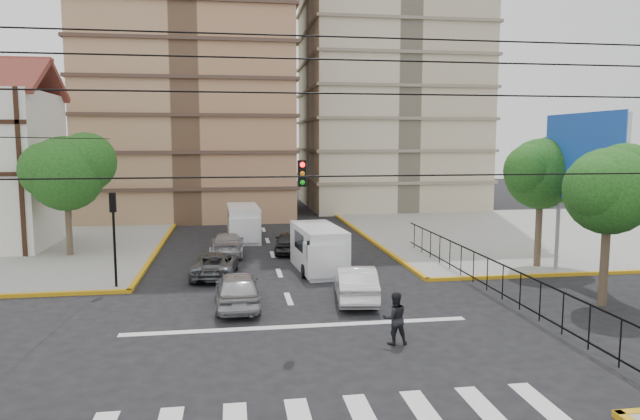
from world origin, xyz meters
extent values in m
plane|color=black|center=(0.00, 0.00, 0.00)|extent=(160.00, 160.00, 0.00)
cube|color=gray|center=(20.00, 20.00, 0.07)|extent=(26.00, 26.00, 0.15)
cube|color=silver|center=(0.00, -6.00, 0.01)|extent=(12.00, 2.40, 0.01)
cube|color=silver|center=(0.00, 1.20, 0.01)|extent=(13.00, 0.40, 0.01)
cylinder|color=slate|center=(14.50, 4.00, 2.15)|extent=(0.20, 0.20, 4.00)
cylinder|color=slate|center=(14.50, 8.00, 2.15)|extent=(0.20, 0.20, 4.00)
cube|color=silver|center=(14.50, 6.00, 6.15)|extent=(0.25, 6.00, 4.00)
cube|color=blue|center=(14.30, 6.00, 6.15)|extent=(0.08, 6.20, 4.20)
cylinder|color=#473828|center=(13.00, 2.00, 2.10)|extent=(0.36, 0.36, 4.20)
sphere|color=#164513|center=(13.00, 2.00, 4.84)|extent=(3.60, 3.60, 3.60)
sphere|color=#164513|center=(13.90, 2.30, 5.38)|extent=(2.88, 2.88, 2.88)
sphere|color=#164513|center=(12.28, 1.70, 5.03)|extent=(2.70, 2.70, 2.70)
cylinder|color=#473828|center=(14.00, 9.00, 2.24)|extent=(0.36, 0.36, 4.48)
sphere|color=#164513|center=(14.00, 9.00, 5.16)|extent=(3.80, 3.80, 3.80)
sphere|color=#164513|center=(14.95, 9.30, 5.73)|extent=(3.04, 3.04, 3.04)
sphere|color=#164513|center=(13.24, 8.70, 5.35)|extent=(2.85, 2.85, 2.85)
cylinder|color=#473828|center=(-12.00, 16.00, 2.10)|extent=(0.36, 0.36, 4.20)
sphere|color=#164513|center=(-12.00, 16.00, 5.00)|extent=(4.40, 4.40, 4.40)
sphere|color=#164513|center=(-10.90, 16.30, 5.67)|extent=(3.52, 3.52, 3.52)
sphere|color=#164513|center=(-12.88, 15.70, 5.22)|extent=(3.30, 3.30, 3.30)
cylinder|color=black|center=(-7.80, 7.80, 1.90)|extent=(0.12, 0.12, 3.50)
cube|color=black|center=(-7.80, 7.80, 4.10)|extent=(0.28, 0.22, 0.90)
sphere|color=#FF0C0C|center=(-7.80, 7.80, 4.40)|extent=(0.17, 0.17, 0.17)
cube|color=black|center=(0.00, 0.00, 5.80)|extent=(0.28, 0.22, 0.90)
cylinder|color=black|center=(0.00, -9.00, 6.25)|extent=(18.00, 0.03, 0.03)
cube|color=silver|center=(2.13, 10.31, 1.19)|extent=(2.51, 5.35, 2.39)
cube|color=silver|center=(2.13, 8.23, 1.04)|extent=(2.07, 1.41, 1.66)
cube|color=black|center=(2.13, 7.87, 1.61)|extent=(1.92, 0.26, 0.93)
cylinder|color=black|center=(1.15, 8.64, 0.36)|extent=(0.25, 0.73, 0.73)
cylinder|color=black|center=(3.12, 8.64, 0.36)|extent=(0.25, 0.73, 0.73)
cylinder|color=black|center=(1.15, 11.97, 0.36)|extent=(0.25, 0.73, 0.73)
cylinder|color=black|center=(3.12, 11.97, 0.36)|extent=(0.25, 0.73, 0.73)
cube|color=silver|center=(-1.65, 20.64, 1.19)|extent=(2.26, 5.25, 2.38)
cube|color=silver|center=(-1.65, 18.57, 1.04)|extent=(2.01, 1.32, 1.66)
cube|color=black|center=(-1.65, 18.21, 1.60)|extent=(1.92, 0.17, 0.93)
cylinder|color=black|center=(-2.63, 18.99, 0.36)|extent=(0.25, 0.72, 0.72)
cylinder|color=black|center=(-0.66, 18.99, 0.36)|extent=(0.25, 0.72, 0.72)
cylinder|color=black|center=(-2.63, 22.30, 0.36)|extent=(0.25, 0.72, 0.72)
cylinder|color=black|center=(-0.66, 22.30, 0.36)|extent=(0.25, 0.72, 0.72)
imported|color=#A2A3A7|center=(-2.23, 4.11, 0.77)|extent=(1.92, 4.56, 1.54)
imported|color=silver|center=(2.86, 4.35, 0.77)|extent=(2.21, 4.86, 1.55)
imported|color=#585C5F|center=(-3.30, 9.74, 0.64)|extent=(2.51, 4.79, 1.29)
imported|color=#B0B0B5|center=(-2.72, 15.15, 0.70)|extent=(2.12, 4.88, 1.40)
imported|color=#232325|center=(1.01, 15.41, 0.69)|extent=(2.09, 4.19, 1.37)
imported|color=white|center=(2.43, 19.78, 0.61)|extent=(1.44, 3.75, 1.22)
imported|color=black|center=(3.03, -1.14, 0.91)|extent=(0.90, 0.71, 1.81)
camera|label=1|loc=(-2.36, -19.32, 6.89)|focal=32.00mm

